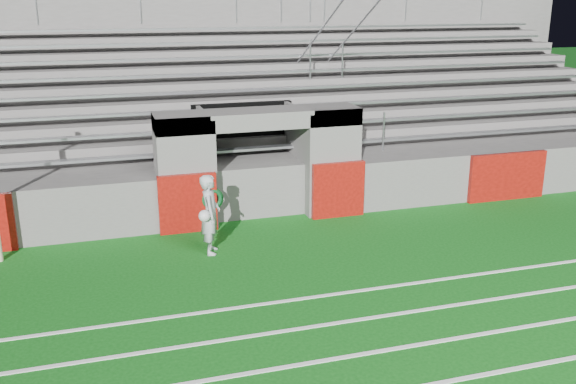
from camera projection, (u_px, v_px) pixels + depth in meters
name	position (u px, v px, depth m)	size (l,w,h in m)	color
ground	(305.00, 274.00, 12.34)	(90.00, 90.00, 0.00)	#0D5011
stadium_structure	(222.00, 122.00, 19.19)	(26.00, 8.48, 5.42)	#585553
goalkeeper_with_ball	(210.00, 214.00, 13.12)	(0.54, 0.70, 1.68)	#A3A7AC
hose_coil	(212.00, 199.00, 14.45)	(0.55, 0.15, 0.55)	#0C3C15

